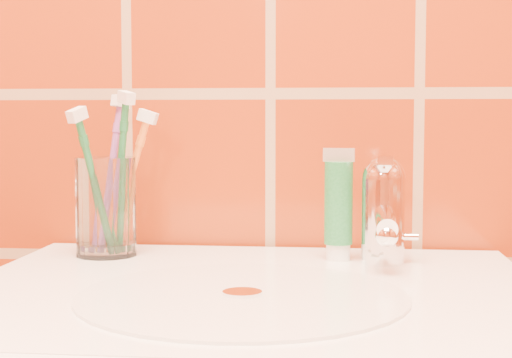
# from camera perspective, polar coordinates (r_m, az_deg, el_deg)

# --- Properties ---
(glass_tumbler) EXTENTS (0.08, 0.08, 0.12)m
(glass_tumbler) POSITION_cam_1_polar(r_m,az_deg,el_deg) (0.93, -10.85, -1.98)
(glass_tumbler) COLOR white
(glass_tumbler) RESTS_ON pedestal_sink
(toothpaste_tube) EXTENTS (0.04, 0.03, 0.13)m
(toothpaste_tube) POSITION_cam_1_polar(r_m,az_deg,el_deg) (0.89, 6.02, -2.10)
(toothpaste_tube) COLOR white
(toothpaste_tube) RESTS_ON pedestal_sink
(faucet) EXTENTS (0.05, 0.11, 0.12)m
(faucet) POSITION_cam_1_polar(r_m,az_deg,el_deg) (0.88, 9.25, -2.00)
(faucet) COLOR white
(faucet) RESTS_ON pedestal_sink
(toothbrush_0) EXTENTS (0.10, 0.13, 0.19)m
(toothbrush_0) POSITION_cam_1_polar(r_m,az_deg,el_deg) (0.91, -11.60, -0.44)
(toothbrush_0) COLOR #1C6A37
(toothbrush_0) RESTS_ON glass_tumbler
(toothbrush_1) EXTENTS (0.09, 0.08, 0.18)m
(toothbrush_1) POSITION_cam_1_polar(r_m,az_deg,el_deg) (0.93, -9.25, -0.34)
(toothbrush_1) COLOR orange
(toothbrush_1) RESTS_ON glass_tumbler
(toothbrush_2) EXTENTS (0.09, 0.09, 0.20)m
(toothbrush_2) POSITION_cam_1_polar(r_m,az_deg,el_deg) (0.92, -9.86, 0.27)
(toothbrush_2) COLOR #1E703B
(toothbrush_2) RESTS_ON glass_tumbler
(toothbrush_3) EXTENTS (0.08, 0.10, 0.20)m
(toothbrush_3) POSITION_cam_1_polar(r_m,az_deg,el_deg) (0.95, -10.50, 0.28)
(toothbrush_3) COLOR #894698
(toothbrush_3) RESTS_ON glass_tumbler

